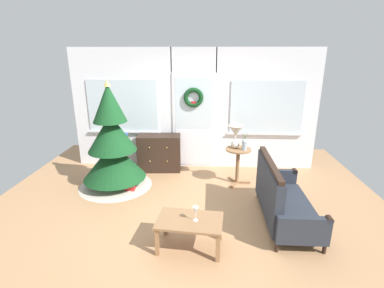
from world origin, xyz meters
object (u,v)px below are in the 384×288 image
at_px(dresser_cabinet, 159,153).
at_px(table_lamp, 236,134).
at_px(coffee_table, 190,224).
at_px(settee_sofa, 280,198).
at_px(gift_box, 131,187).
at_px(side_table, 238,159).
at_px(wine_glass, 196,211).
at_px(flower_vase, 244,144).
at_px(christmas_tree, 113,148).

height_order(dresser_cabinet, table_lamp, table_lamp).
height_order(dresser_cabinet, coffee_table, dresser_cabinet).
height_order(settee_sofa, gift_box, settee_sofa).
height_order(settee_sofa, side_table, settee_sofa).
height_order(dresser_cabinet, settee_sofa, settee_sofa).
bearing_deg(settee_sofa, wine_glass, -149.91).
bearing_deg(side_table, table_lamp, 146.31).
height_order(flower_vase, wine_glass, flower_vase).
bearing_deg(gift_box, flower_vase, 10.40).
height_order(dresser_cabinet, wine_glass, dresser_cabinet).
xyz_separation_m(settee_sofa, side_table, (-0.52, 1.27, 0.13)).
xyz_separation_m(dresser_cabinet, side_table, (1.61, -0.59, 0.11)).
bearing_deg(coffee_table, wine_glass, -10.11).
relative_size(side_table, table_lamp, 1.61).
bearing_deg(christmas_tree, gift_box, -30.79).
bearing_deg(christmas_tree, flower_vase, 4.17).
height_order(wine_glass, gift_box, wine_glass).
bearing_deg(wine_glass, christmas_tree, 132.58).
bearing_deg(wine_glass, gift_box, 129.28).
bearing_deg(wine_glass, settee_sofa, 30.09).
height_order(christmas_tree, gift_box, christmas_tree).
relative_size(settee_sofa, gift_box, 9.51).
bearing_deg(flower_vase, table_lamp, 147.99).
xyz_separation_m(flower_vase, gift_box, (-2.09, -0.38, -0.74)).
xyz_separation_m(side_table, flower_vase, (0.10, -0.06, 0.32)).
relative_size(dresser_cabinet, flower_vase, 2.65).
bearing_deg(side_table, settee_sofa, -67.93).
height_order(coffee_table, gift_box, coffee_table).
distance_m(settee_sofa, side_table, 1.38).
bearing_deg(side_table, christmas_tree, -174.19).
xyz_separation_m(settee_sofa, coffee_table, (-1.31, -0.70, -0.03)).
bearing_deg(table_lamp, dresser_cabinet, 160.57).
bearing_deg(christmas_tree, wine_glass, -47.42).
bearing_deg(wine_glass, table_lamp, 71.99).
distance_m(table_lamp, flower_vase, 0.25).
height_order(coffee_table, wine_glass, wine_glass).
relative_size(settee_sofa, coffee_table, 1.79).
height_order(christmas_tree, dresser_cabinet, christmas_tree).
bearing_deg(dresser_cabinet, settee_sofa, -41.16).
xyz_separation_m(dresser_cabinet, gift_box, (-0.37, -1.03, -0.31)).
xyz_separation_m(settee_sofa, table_lamp, (-0.58, 1.31, 0.62)).
relative_size(dresser_cabinet, settee_sofa, 0.58).
bearing_deg(christmas_tree, coffee_table, -48.55).
distance_m(dresser_cabinet, flower_vase, 1.88).
xyz_separation_m(dresser_cabinet, flower_vase, (1.71, -0.65, 0.44)).
bearing_deg(gift_box, coffee_table, -52.16).
xyz_separation_m(wine_glass, gift_box, (-1.27, 1.55, -0.47)).
relative_size(wine_glass, gift_box, 1.17).
relative_size(dresser_cabinet, table_lamp, 2.11).
bearing_deg(gift_box, dresser_cabinet, 70.10).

